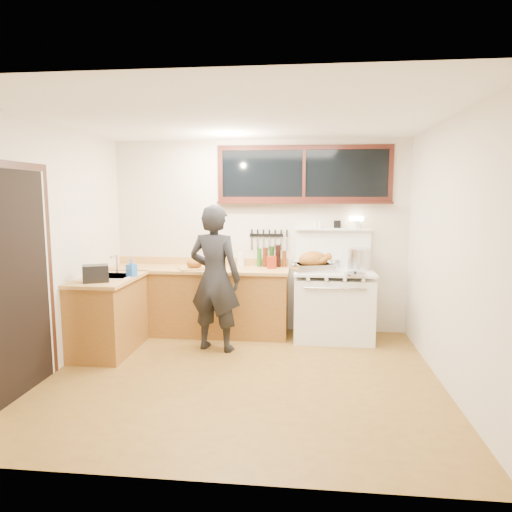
# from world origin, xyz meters

# --- Properties ---
(ground_plane) EXTENTS (4.00, 3.50, 0.02)m
(ground_plane) POSITION_xyz_m (0.00, 0.00, -0.01)
(ground_plane) COLOR brown
(room_shell) EXTENTS (4.10, 3.60, 2.65)m
(room_shell) POSITION_xyz_m (0.00, 0.00, 1.65)
(room_shell) COLOR beige
(room_shell) RESTS_ON ground
(counter_back) EXTENTS (2.44, 0.64, 1.00)m
(counter_back) POSITION_xyz_m (-0.80, 1.45, 0.45)
(counter_back) COLOR brown
(counter_back) RESTS_ON ground
(counter_left) EXTENTS (0.64, 1.09, 0.90)m
(counter_left) POSITION_xyz_m (-1.70, 0.62, 0.45)
(counter_left) COLOR brown
(counter_left) RESTS_ON ground
(sink_unit) EXTENTS (0.50, 0.45, 0.37)m
(sink_unit) POSITION_xyz_m (-1.68, 0.70, 0.85)
(sink_unit) COLOR white
(sink_unit) RESTS_ON counter_left
(vintage_stove) EXTENTS (1.02, 0.74, 1.59)m
(vintage_stove) POSITION_xyz_m (1.00, 1.41, 0.47)
(vintage_stove) COLOR white
(vintage_stove) RESTS_ON ground
(back_window) EXTENTS (2.32, 0.13, 0.77)m
(back_window) POSITION_xyz_m (0.60, 1.72, 2.06)
(back_window) COLOR black
(back_window) RESTS_ON room_shell
(left_doorway) EXTENTS (0.02, 1.04, 2.17)m
(left_doorway) POSITION_xyz_m (-1.99, -0.55, 1.09)
(left_doorway) COLOR black
(left_doorway) RESTS_ON ground
(knife_strip) EXTENTS (0.52, 0.03, 0.28)m
(knife_strip) POSITION_xyz_m (0.12, 1.73, 1.31)
(knife_strip) COLOR black
(knife_strip) RESTS_ON room_shell
(man) EXTENTS (0.72, 0.55, 1.76)m
(man) POSITION_xyz_m (-0.44, 0.82, 0.88)
(man) COLOR black
(man) RESTS_ON ground
(soap_bottle) EXTENTS (0.13, 0.13, 0.22)m
(soap_bottle) POSITION_xyz_m (-1.43, 0.72, 1.01)
(soap_bottle) COLOR blue
(soap_bottle) RESTS_ON counter_left
(toaster) EXTENTS (0.33, 0.29, 0.19)m
(toaster) POSITION_xyz_m (-1.70, 0.34, 1.00)
(toaster) COLOR black
(toaster) RESTS_ON counter_left
(cutting_board) EXTENTS (0.48, 0.43, 0.14)m
(cutting_board) POSITION_xyz_m (-0.81, 1.32, 0.95)
(cutting_board) COLOR tan
(cutting_board) RESTS_ON counter_back
(roast_turkey) EXTENTS (0.56, 0.47, 0.26)m
(roast_turkey) POSITION_xyz_m (0.74, 1.32, 1.00)
(roast_turkey) COLOR silver
(roast_turkey) RESTS_ON vintage_stove
(stockpot) EXTENTS (0.32, 0.32, 0.28)m
(stockpot) POSITION_xyz_m (1.33, 1.51, 1.04)
(stockpot) COLOR silver
(stockpot) RESTS_ON vintage_stove
(saucepan) EXTENTS (0.17, 0.27, 0.11)m
(saucepan) POSITION_xyz_m (1.03, 1.70, 0.95)
(saucepan) COLOR silver
(saucepan) RESTS_ON vintage_stove
(pot_lid) EXTENTS (0.35, 0.35, 0.04)m
(pot_lid) POSITION_xyz_m (1.24, 1.11, 0.91)
(pot_lid) COLOR silver
(pot_lid) RESTS_ON vintage_stove
(coffee_tin) EXTENTS (0.13, 0.12, 0.17)m
(coffee_tin) POSITION_xyz_m (0.19, 1.48, 0.98)
(coffee_tin) COLOR maroon
(coffee_tin) RESTS_ON counter_back
(pitcher) EXTENTS (0.12, 0.12, 0.18)m
(pitcher) POSITION_xyz_m (-0.24, 1.62, 0.99)
(pitcher) COLOR white
(pitcher) RESTS_ON counter_back
(bottle_cluster) EXTENTS (0.40, 0.07, 0.30)m
(bottle_cluster) POSITION_xyz_m (0.18, 1.63, 1.03)
(bottle_cluster) COLOR black
(bottle_cluster) RESTS_ON counter_back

